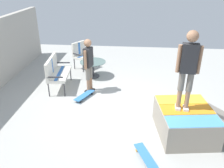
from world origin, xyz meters
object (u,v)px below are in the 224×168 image
(patio_table, at_px, (93,66))
(skateboard_by_bench, at_px, (84,95))
(skateboard_spare, at_px, (146,157))
(skate_ramp, at_px, (186,121))
(patio_bench, at_px, (56,70))
(person_watching, at_px, (89,62))
(person_skater, at_px, (188,66))
(patio_chair_near_house, at_px, (81,53))

(patio_table, distance_m, skateboard_by_bench, 1.63)
(skateboard_spare, bearing_deg, skate_ramp, -44.31)
(skate_ramp, distance_m, skateboard_by_bench, 3.03)
(skate_ramp, height_order, patio_table, skate_ramp)
(skate_ramp, relative_size, skateboard_spare, 2.69)
(patio_bench, height_order, skateboard_by_bench, patio_bench)
(skate_ramp, bearing_deg, skateboard_by_bench, 61.80)
(skate_ramp, bearing_deg, person_watching, 54.11)
(person_skater, bearing_deg, patio_table, 39.75)
(skate_ramp, xyz_separation_m, skateboard_by_bench, (1.43, 2.66, -0.24))
(skate_ramp, height_order, patio_chair_near_house, patio_chair_near_house)
(patio_bench, xyz_separation_m, patio_table, (1.01, -1.01, -0.21))
(person_skater, xyz_separation_m, skateboard_spare, (-0.96, 0.78, -1.59))
(skate_ramp, xyz_separation_m, patio_table, (3.02, 2.66, 0.08))
(skateboard_by_bench, height_order, skateboard_spare, same)
(patio_bench, relative_size, person_skater, 0.74)
(patio_chair_near_house, bearing_deg, patio_table, -143.40)
(skate_ramp, distance_m, patio_table, 4.03)
(patio_table, bearing_deg, skate_ramp, -138.63)
(skate_ramp, height_order, skateboard_spare, skate_ramp)
(patio_chair_near_house, bearing_deg, skateboard_by_bench, -166.09)
(person_skater, distance_m, skateboard_spare, 2.02)
(patio_chair_near_house, relative_size, person_watching, 0.61)
(patio_table, xyz_separation_m, skateboard_by_bench, (-1.60, -0.00, -0.32))
(patio_chair_near_house, xyz_separation_m, patio_table, (-0.80, -0.59, -0.21))
(person_skater, bearing_deg, skateboard_spare, 140.79)
(skate_ramp, relative_size, skateboard_by_bench, 2.71)
(person_skater, bearing_deg, skateboard_by_bench, 60.44)
(skate_ramp, height_order, person_watching, person_watching)
(person_skater, bearing_deg, skate_ramp, -91.18)
(person_skater, xyz_separation_m, skateboard_by_bench, (1.42, 2.51, -1.59))
(skate_ramp, xyz_separation_m, patio_chair_near_house, (3.82, 3.26, 0.29))
(patio_table, xyz_separation_m, person_skater, (-3.02, -2.51, 1.27))
(patio_chair_near_house, distance_m, skateboard_spare, 5.34)
(skate_ramp, bearing_deg, person_skater, 88.82)
(skateboard_spare, bearing_deg, person_watching, 30.24)
(patio_table, relative_size, person_skater, 0.52)
(skate_ramp, distance_m, skateboard_spare, 1.36)
(skate_ramp, bearing_deg, patio_table, 41.37)
(patio_bench, height_order, patio_chair_near_house, same)
(patio_bench, distance_m, person_skater, 4.19)
(patio_bench, xyz_separation_m, skateboard_by_bench, (-0.59, -1.01, -0.53))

